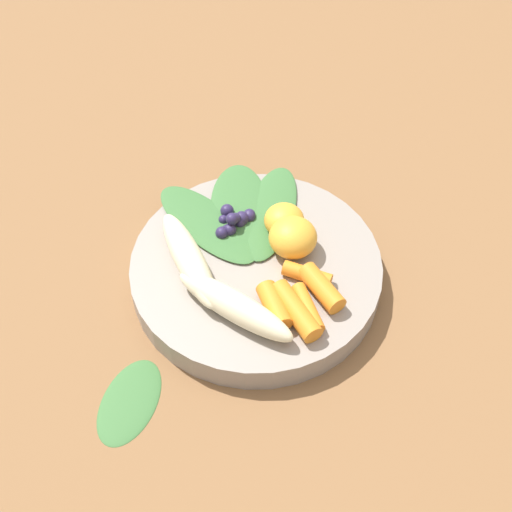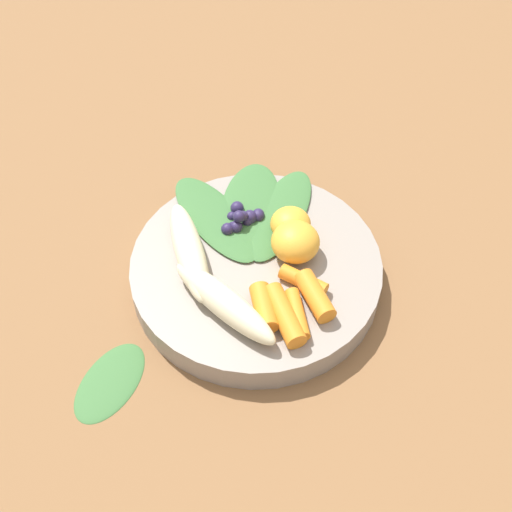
{
  "view_description": "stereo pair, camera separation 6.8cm",
  "coord_description": "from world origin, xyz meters",
  "px_view_note": "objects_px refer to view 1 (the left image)",
  "views": [
    {
      "loc": [
        0.43,
        -0.05,
        0.57
      ],
      "look_at": [
        0.0,
        0.0,
        0.04
      ],
      "focal_mm": 49.34,
      "sensor_mm": 36.0,
      "label": 1
    },
    {
      "loc": [
        0.43,
        0.02,
        0.57
      ],
      "look_at": [
        0.0,
        0.0,
        0.04
      ],
      "focal_mm": 49.34,
      "sensor_mm": 36.0,
      "label": 2
    }
  ],
  "objects_px": {
    "banana_peeled_right": "(189,263)",
    "orange_segment_near": "(284,220)",
    "kale_leaf_stray": "(129,401)",
    "banana_peeled_left": "(235,306)",
    "bowl": "(256,272)"
  },
  "relations": [
    {
      "from": "kale_leaf_stray",
      "to": "orange_segment_near",
      "type": "bearing_deg",
      "value": 158.25
    },
    {
      "from": "bowl",
      "to": "banana_peeled_right",
      "type": "relative_size",
      "value": 1.96
    },
    {
      "from": "banana_peeled_left",
      "to": "orange_segment_near",
      "type": "xyz_separation_m",
      "value": [
        -0.1,
        0.06,
        0.0
      ]
    },
    {
      "from": "banana_peeled_right",
      "to": "orange_segment_near",
      "type": "xyz_separation_m",
      "value": [
        -0.04,
        0.1,
        0.0
      ]
    },
    {
      "from": "bowl",
      "to": "banana_peeled_left",
      "type": "bearing_deg",
      "value": -24.04
    },
    {
      "from": "banana_peeled_left",
      "to": "kale_leaf_stray",
      "type": "distance_m",
      "value": 0.13
    },
    {
      "from": "orange_segment_near",
      "to": "banana_peeled_right",
      "type": "bearing_deg",
      "value": -66.47
    },
    {
      "from": "orange_segment_near",
      "to": "kale_leaf_stray",
      "type": "distance_m",
      "value": 0.23
    },
    {
      "from": "bowl",
      "to": "banana_peeled_right",
      "type": "bearing_deg",
      "value": -86.18
    },
    {
      "from": "banana_peeled_left",
      "to": "kale_leaf_stray",
      "type": "xyz_separation_m",
      "value": [
        0.06,
        -0.1,
        -0.04
      ]
    },
    {
      "from": "bowl",
      "to": "banana_peeled_right",
      "type": "xyz_separation_m",
      "value": [
        0.0,
        -0.06,
        0.03
      ]
    },
    {
      "from": "bowl",
      "to": "orange_segment_near",
      "type": "distance_m",
      "value": 0.06
    },
    {
      "from": "banana_peeled_right",
      "to": "orange_segment_near",
      "type": "relative_size",
      "value": 3.11
    },
    {
      "from": "banana_peeled_right",
      "to": "kale_leaf_stray",
      "type": "xyz_separation_m",
      "value": [
        0.12,
        -0.06,
        -0.04
      ]
    },
    {
      "from": "banana_peeled_right",
      "to": "orange_segment_near",
      "type": "height_order",
      "value": "orange_segment_near"
    }
  ]
}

